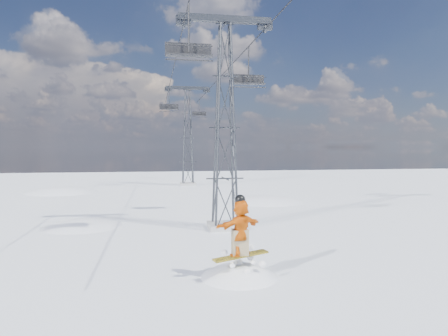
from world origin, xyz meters
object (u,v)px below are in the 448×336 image
at_px(lift_tower_far, 188,138).
at_px(lift_tower_near, 225,128).
at_px(snowboarder_jump, 239,323).
at_px(lift_chair_near, 189,51).

bearing_deg(lift_tower_far, lift_tower_near, -90.00).
relative_size(lift_tower_far, snowboarder_jump, 1.67).
height_order(lift_tower_near, lift_tower_far, same).
height_order(lift_tower_near, lift_chair_near, lift_tower_near).
xyz_separation_m(lift_tower_far, snowboarder_jump, (-0.93, -33.09, -7.08)).
xyz_separation_m(lift_tower_far, lift_chair_near, (-2.20, -28.13, 3.30)).
distance_m(lift_tower_near, snowboarder_jump, 10.79).
bearing_deg(snowboarder_jump, lift_chair_near, 104.38).
bearing_deg(lift_tower_near, lift_chair_near, -125.08).
bearing_deg(lift_chair_near, lift_tower_far, 85.53).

